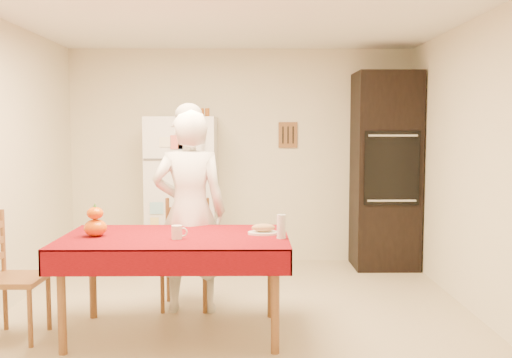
{
  "coord_description": "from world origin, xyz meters",
  "views": [
    {
      "loc": [
        0.1,
        -4.47,
        1.56
      ],
      "look_at": [
        0.15,
        0.2,
        1.16
      ],
      "focal_mm": 40.0,
      "sensor_mm": 36.0,
      "label": 1
    }
  ],
  "objects_px": {
    "refrigerator": "(183,193)",
    "dining_table": "(175,245)",
    "seated_woman": "(190,212)",
    "coffee_mug": "(177,232)",
    "pumpkin_lower": "(95,228)",
    "chair_far": "(186,249)",
    "wine_glass": "(281,226)",
    "bread_plate": "(263,233)",
    "oven_cabinet": "(385,171)",
    "chair_left": "(7,272)"
  },
  "relations": [
    {
      "from": "refrigerator",
      "to": "seated_woman",
      "type": "distance_m",
      "value": 1.54
    },
    {
      "from": "chair_left",
      "to": "seated_woman",
      "type": "bearing_deg",
      "value": -62.52
    },
    {
      "from": "dining_table",
      "to": "wine_glass",
      "type": "relative_size",
      "value": 9.66
    },
    {
      "from": "dining_table",
      "to": "bread_plate",
      "type": "bearing_deg",
      "value": 5.3
    },
    {
      "from": "chair_left",
      "to": "pumpkin_lower",
      "type": "relative_size",
      "value": 5.53
    },
    {
      "from": "chair_left",
      "to": "coffee_mug",
      "type": "xyz_separation_m",
      "value": [
        1.27,
        -0.05,
        0.3
      ]
    },
    {
      "from": "dining_table",
      "to": "coffee_mug",
      "type": "xyz_separation_m",
      "value": [
        0.03,
        -0.12,
        0.12
      ]
    },
    {
      "from": "chair_left",
      "to": "pumpkin_lower",
      "type": "distance_m",
      "value": 0.72
    },
    {
      "from": "refrigerator",
      "to": "wine_glass",
      "type": "bearing_deg",
      "value": -65.86
    },
    {
      "from": "dining_table",
      "to": "seated_woman",
      "type": "bearing_deg",
      "value": 85.0
    },
    {
      "from": "chair_left",
      "to": "bread_plate",
      "type": "xyz_separation_m",
      "value": [
        1.91,
        0.14,
        0.26
      ]
    },
    {
      "from": "wine_glass",
      "to": "pumpkin_lower",
      "type": "bearing_deg",
      "value": 176.01
    },
    {
      "from": "seated_woman",
      "to": "bread_plate",
      "type": "relative_size",
      "value": 7.2
    },
    {
      "from": "oven_cabinet",
      "to": "chair_far",
      "type": "height_order",
      "value": "oven_cabinet"
    },
    {
      "from": "seated_woman",
      "to": "wine_glass",
      "type": "distance_m",
      "value": 1.0
    },
    {
      "from": "refrigerator",
      "to": "seated_woman",
      "type": "height_order",
      "value": "seated_woman"
    },
    {
      "from": "refrigerator",
      "to": "pumpkin_lower",
      "type": "distance_m",
      "value": 2.14
    },
    {
      "from": "oven_cabinet",
      "to": "chair_left",
      "type": "xyz_separation_m",
      "value": [
        -3.33,
        -2.21,
        -0.59
      ]
    },
    {
      "from": "refrigerator",
      "to": "chair_far",
      "type": "relative_size",
      "value": 1.79
    },
    {
      "from": "dining_table",
      "to": "pumpkin_lower",
      "type": "relative_size",
      "value": 9.89
    },
    {
      "from": "refrigerator",
      "to": "dining_table",
      "type": "bearing_deg",
      "value": -84.85
    },
    {
      "from": "coffee_mug",
      "to": "pumpkin_lower",
      "type": "relative_size",
      "value": 0.58
    },
    {
      "from": "coffee_mug",
      "to": "wine_glass",
      "type": "bearing_deg",
      "value": 1.37
    },
    {
      "from": "refrigerator",
      "to": "oven_cabinet",
      "type": "distance_m",
      "value": 2.29
    },
    {
      "from": "bread_plate",
      "to": "dining_table",
      "type": "bearing_deg",
      "value": -174.7
    },
    {
      "from": "dining_table",
      "to": "chair_far",
      "type": "distance_m",
      "value": 0.75
    },
    {
      "from": "chair_far",
      "to": "wine_glass",
      "type": "height_order",
      "value": "chair_far"
    },
    {
      "from": "chair_far",
      "to": "chair_left",
      "type": "xyz_separation_m",
      "value": [
        -1.24,
        -0.81,
        0.0
      ]
    },
    {
      "from": "dining_table",
      "to": "seated_woman",
      "type": "height_order",
      "value": "seated_woman"
    },
    {
      "from": "oven_cabinet",
      "to": "refrigerator",
      "type": "bearing_deg",
      "value": -178.82
    },
    {
      "from": "coffee_mug",
      "to": "bread_plate",
      "type": "relative_size",
      "value": 0.42
    },
    {
      "from": "chair_far",
      "to": "wine_glass",
      "type": "relative_size",
      "value": 5.4
    },
    {
      "from": "refrigerator",
      "to": "pumpkin_lower",
      "type": "height_order",
      "value": "refrigerator"
    },
    {
      "from": "dining_table",
      "to": "wine_glass",
      "type": "xyz_separation_m",
      "value": [
        0.8,
        -0.11,
        0.16
      ]
    },
    {
      "from": "pumpkin_lower",
      "to": "bread_plate",
      "type": "height_order",
      "value": "pumpkin_lower"
    },
    {
      "from": "bread_plate",
      "to": "seated_woman",
      "type": "bearing_deg",
      "value": 140.9
    },
    {
      "from": "pumpkin_lower",
      "to": "chair_left",
      "type": "bearing_deg",
      "value": -174.0
    },
    {
      "from": "seated_woman",
      "to": "bread_plate",
      "type": "distance_m",
      "value": 0.8
    },
    {
      "from": "oven_cabinet",
      "to": "pumpkin_lower",
      "type": "height_order",
      "value": "oven_cabinet"
    },
    {
      "from": "seated_woman",
      "to": "pumpkin_lower",
      "type": "xyz_separation_m",
      "value": [
        -0.65,
        -0.57,
        -0.04
      ]
    },
    {
      "from": "dining_table",
      "to": "wine_glass",
      "type": "height_order",
      "value": "wine_glass"
    },
    {
      "from": "refrigerator",
      "to": "pumpkin_lower",
      "type": "relative_size",
      "value": 9.89
    },
    {
      "from": "refrigerator",
      "to": "bread_plate",
      "type": "distance_m",
      "value": 2.2
    },
    {
      "from": "dining_table",
      "to": "bread_plate",
      "type": "distance_m",
      "value": 0.68
    },
    {
      "from": "dining_table",
      "to": "chair_left",
      "type": "height_order",
      "value": "chair_left"
    },
    {
      "from": "wine_glass",
      "to": "dining_table",
      "type": "bearing_deg",
      "value": 172.42
    },
    {
      "from": "dining_table",
      "to": "chair_left",
      "type": "distance_m",
      "value": 1.26
    },
    {
      "from": "oven_cabinet",
      "to": "chair_far",
      "type": "distance_m",
      "value": 2.59
    },
    {
      "from": "pumpkin_lower",
      "to": "bread_plate",
      "type": "xyz_separation_m",
      "value": [
        1.27,
        0.07,
        -0.06
      ]
    },
    {
      "from": "wine_glass",
      "to": "seated_woman",
      "type": "bearing_deg",
      "value": 138.05
    }
  ]
}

